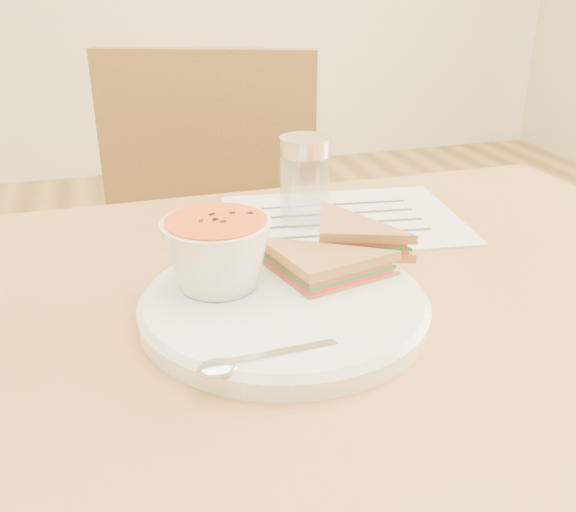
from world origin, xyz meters
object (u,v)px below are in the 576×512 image
object	(u,v)px
plate	(284,306)
chair_far	(197,326)
condiment_shaker	(304,182)
soup_bowl	(217,257)

from	to	relation	value
plate	chair_far	bearing A→B (deg)	91.69
condiment_shaker	chair_far	bearing A→B (deg)	110.50
soup_bowl	chair_far	bearing A→B (deg)	85.05
chair_far	soup_bowl	distance (m)	0.57
chair_far	soup_bowl	world-z (taller)	chair_far
plate	condiment_shaker	world-z (taller)	condiment_shaker
plate	condiment_shaker	xyz separation A→B (m)	(0.09, 0.21, 0.05)
plate	soup_bowl	size ratio (longest dim) A/B	2.64
chair_far	condiment_shaker	world-z (taller)	chair_far
plate	condiment_shaker	distance (m)	0.24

